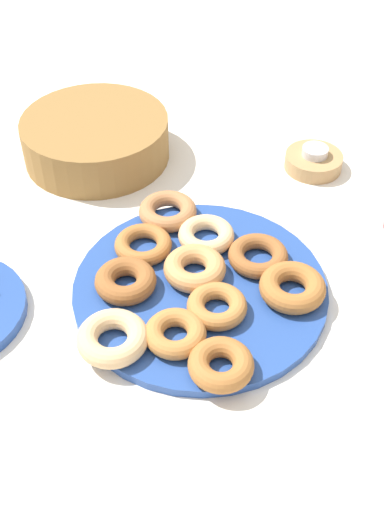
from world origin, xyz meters
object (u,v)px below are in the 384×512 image
Objects in this scene: donut_2 at (292,287)px; donut_9 at (168,211)px; donut_0 at (218,306)px; donut_5 at (193,269)px; donut_7 at (258,256)px; donut_plate at (200,288)px; basket at (96,138)px; tealight at (315,151)px; candle_holder at (313,162)px; donut_10 at (221,365)px; donut_3 at (126,281)px; donut_1 at (175,333)px; donut_8 at (113,338)px; donut_6 at (206,235)px; donut_4 at (143,245)px.

donut_9 is (-0.10, 0.22, -0.00)m from donut_2.
donut_0 is 0.92× the size of donut_5.
donut_0 is 0.21m from donut_9.
donut_9 reaches higher than donut_7.
basket reaches higher than donut_plate.
candle_holder is at bearing 0.00° from tealight.
donut_10 is (-0.05, -0.30, 0.00)m from donut_9.
donut_plate is 0.11m from donut_3.
donut_1 is 0.08m from donut_10.
donut_10 is at bearing -39.77° from donut_8.
candle_holder is at bearing 30.22° from donut_5.
donut_5 is 0.89× the size of candle_holder.
donut_3 reaches higher than donut_6.
donut_5 is 0.16m from donut_8.
donut_0 is 0.95× the size of donut_4.
tealight is at bearing 36.66° from donut_1.
donut_plate is 4.37× the size of donut_10.
donut_8 and tealight have the same top height.
donut_4 is at bearing -92.65° from basket.
donut_0 reaches higher than candle_holder.
candle_holder is at bearing 8.34° from donut_9.
donut_7 is at bearing -137.74° from candle_holder.
donut_2 reaches higher than donut_0.
donut_7 is at bearing -5.47° from donut_5.
donut_1 is 0.98× the size of donut_10.
donut_5 is 0.36m from tealight.
donut_8 is (-0.15, -0.06, 0.02)m from donut_plate.
donut_4 is (-0.16, 0.17, -0.00)m from donut_2.
donut_3 is (-0.03, 0.11, 0.00)m from donut_1.
tealight is at bearing 24.45° from donut_6.
tealight is at bearing 15.77° from donut_4.
donut_7 is 0.28m from candle_holder.
donut_3 reaches higher than donut_4.
donut_8 reaches higher than donut_0.
basket is at bearing 108.09° from donut_2.
donut_5 is 0.10m from donut_7.
donut_1 is 0.87× the size of donut_2.
donut_3 is at bearing 62.14° from donut_8.
donut_8 is at bearing -122.08° from donut_4.
donut_8 reaches higher than donut_1.
tealight is at bearing 40.13° from donut_0.
candle_holder is (0.26, 0.12, -0.01)m from donut_6.
donut_9 is 2.02× the size of tealight.
donut_3 is 0.43m from candle_holder.
donut_2 is 1.04× the size of donut_5.
donut_3 is at bearing 108.83° from donut_10.
donut_10 is (0.03, -0.07, 0.00)m from donut_1.
donut_plate is 4.21× the size of donut_4.
donut_9 is at bearing 53.18° from donut_8.
donut_2 is 0.14m from donut_5.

